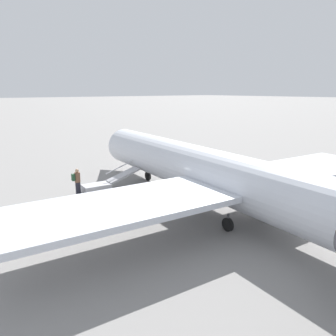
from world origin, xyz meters
name	(u,v)px	position (x,y,z in m)	size (l,w,h in m)	color
ground_plane	(215,211)	(0.00, 0.00, 0.00)	(600.00, 600.00, 0.00)	gray
airplane_main	(228,178)	(-0.97, 0.10, 2.15)	(30.51, 23.08, 7.18)	silver
boarding_stairs	(102,185)	(7.51, 3.17, 0.38)	(1.40, 4.10, 1.76)	#B2B2B7
passenger	(77,180)	(7.67, 4.85, 1.00)	(0.36, 0.55, 1.74)	#23232D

